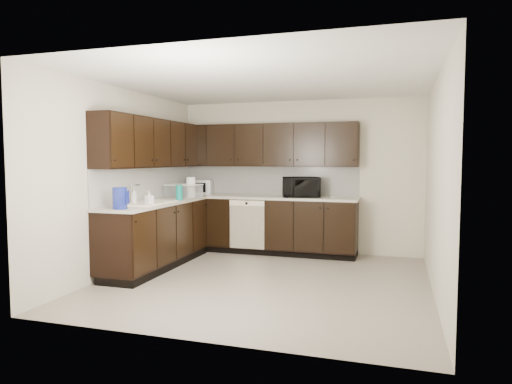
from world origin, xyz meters
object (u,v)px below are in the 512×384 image
toaster_oven (201,187)px  storage_bin (183,191)px  blue_pitcher (120,198)px  microwave (301,187)px  sink (145,208)px

toaster_oven → storage_bin: bearing=-102.8°
storage_bin → blue_pitcher: (0.05, -1.81, 0.03)m
storage_bin → microwave: bearing=16.7°
toaster_oven → blue_pitcher: (0.04, -2.47, 0.01)m
sink → blue_pitcher: 0.72m
microwave → blue_pitcher: size_ratio=2.17×
sink → storage_bin: (0.01, 1.12, 0.16)m
blue_pitcher → toaster_oven: bearing=93.2°
sink → toaster_oven: sink is taller
sink → blue_pitcher: (0.06, -0.69, 0.19)m
toaster_oven → blue_pitcher: bearing=-101.2°
microwave → toaster_oven: 1.79m
microwave → blue_pitcher: microwave is taller
microwave → toaster_oven: (-1.78, 0.12, -0.04)m
toaster_oven → blue_pitcher: blue_pitcher is taller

